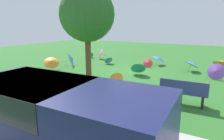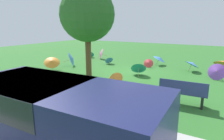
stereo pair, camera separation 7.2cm
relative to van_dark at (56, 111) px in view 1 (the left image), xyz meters
The scene contains 17 objects.
ground 7.36m from the van_dark, 74.99° to the right, with size 40.00×40.00×0.00m, color #2D6B28.
road_strip 2.11m from the van_dark, ahead, with size 40.00×4.46×0.01m, color #B2AFA8.
van_dark is the anchor object (origin of this frame).
park_bench 4.51m from the van_dark, 116.48° to the right, with size 1.62×0.54×0.90m.
shade_tree 7.02m from the van_dark, 60.00° to the right, with size 2.87×2.87×4.73m.
parasol_orange_0 8.48m from the van_dark, 43.01° to the right, with size 1.28×1.29×0.87m.
parasol_blue_0 10.60m from the van_dark, 85.88° to the right, with size 1.07×1.08×0.76m.
parasol_purple_0 8.81m from the van_dark, 109.08° to the right, with size 0.93×0.91×0.85m.
parasol_red_0 9.59m from the van_dark, 82.86° to the right, with size 0.73×0.70×0.59m.
parasol_orange_1 4.89m from the van_dark, 76.86° to the right, with size 0.83×0.74×0.67m.
parasol_pink_0 12.09m from the van_dark, 61.62° to the right, with size 0.90×0.93×0.88m.
parasol_blue_3 9.76m from the van_dark, 98.97° to the right, with size 1.22×1.23×0.76m.
parasol_blue_4 10.09m from the van_dark, 66.06° to the right, with size 0.71×0.74×0.55m.
parasol_blue_5 9.47m from the van_dark, 51.19° to the right, with size 1.03×1.04×0.95m.
parasol_teal_0 12.92m from the van_dark, 57.57° to the right, with size 0.69×0.64×0.55m.
parasol_teal_1 7.31m from the van_dark, 82.32° to the right, with size 1.04×0.96×0.82m.
parasol_orange_4 10.44m from the van_dark, 107.16° to the right, with size 1.10×1.10×0.95m.
Camera 1 is at (-4.92, 9.92, 2.75)m, focal length 31.52 mm.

